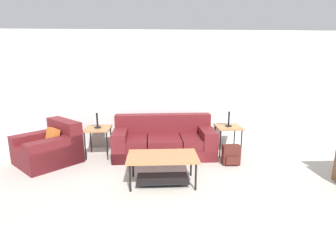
# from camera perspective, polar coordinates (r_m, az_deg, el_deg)

# --- Properties ---
(wall_back) EXTENTS (9.19, 0.06, 2.60)m
(wall_back) POSITION_cam_1_polar(r_m,az_deg,el_deg) (6.00, 2.65, 7.74)
(wall_back) COLOR silver
(wall_back) RESTS_ON ground_plane
(couch) EXTENTS (2.09, 1.01, 0.82)m
(couch) POSITION_cam_1_polar(r_m,az_deg,el_deg) (5.55, -0.91, -3.38)
(couch) COLOR maroon
(couch) RESTS_ON ground_plane
(armchair) EXTENTS (1.41, 1.41, 0.80)m
(armchair) POSITION_cam_1_polar(r_m,az_deg,el_deg) (5.62, -24.37, -4.48)
(armchair) COLOR maroon
(armchair) RESTS_ON ground_plane
(coffee_table) EXTENTS (1.12, 0.65, 0.48)m
(coffee_table) POSITION_cam_1_polar(r_m,az_deg,el_deg) (4.24, -1.19, -8.02)
(coffee_table) COLOR #A87042
(coffee_table) RESTS_ON ground_plane
(side_table_left) EXTENTS (0.52, 0.56, 0.61)m
(side_table_left) POSITION_cam_1_polar(r_m,az_deg,el_deg) (5.59, -15.02, -1.00)
(side_table_left) COLOR #A87042
(side_table_left) RESTS_ON ground_plane
(side_table_right) EXTENTS (0.52, 0.56, 0.61)m
(side_table_right) POSITION_cam_1_polar(r_m,az_deg,el_deg) (5.67, 12.98, -0.65)
(side_table_right) COLOR #A87042
(side_table_right) RESTS_ON ground_plane
(table_lamp_left) EXTENTS (0.31, 0.31, 0.57)m
(table_lamp_left) POSITION_cam_1_polar(r_m,az_deg,el_deg) (5.48, -15.34, 4.15)
(table_lamp_left) COLOR black
(table_lamp_left) RESTS_ON side_table_left
(table_lamp_right) EXTENTS (0.31, 0.31, 0.57)m
(table_lamp_right) POSITION_cam_1_polar(r_m,az_deg,el_deg) (5.57, 13.26, 4.42)
(table_lamp_right) COLOR black
(table_lamp_right) RESTS_ON side_table_right
(backpack) EXTENTS (0.33, 0.26, 0.39)m
(backpack) POSITION_cam_1_polar(r_m,az_deg,el_deg) (5.19, 13.56, -6.20)
(backpack) COLOR #4C1E19
(backpack) RESTS_ON ground_plane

